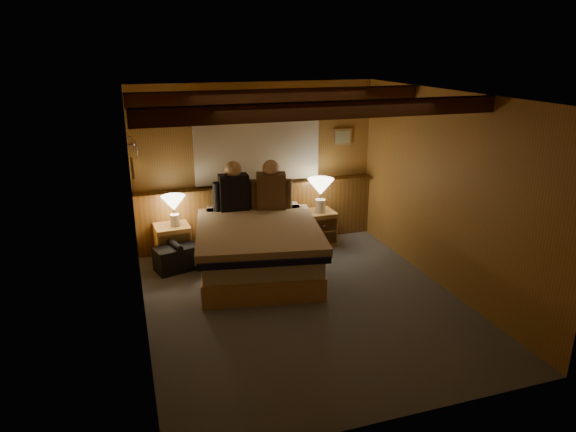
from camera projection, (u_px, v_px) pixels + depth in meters
name	position (u px, v px, depth m)	size (l,w,h in m)	color
floor	(304.00, 302.00, 6.06)	(4.20, 4.20, 0.00)	#565A66
ceiling	(306.00, 95.00, 5.30)	(4.20, 4.20, 0.00)	gold
wall_back	(257.00, 165.00, 7.57)	(3.60, 3.60, 0.00)	#AF7D3E
wall_left	(137.00, 222.00, 5.15)	(4.20, 4.20, 0.00)	#AF7D3E
wall_right	(445.00, 192.00, 6.20)	(4.20, 4.20, 0.00)	#AF7D3E
wall_front	(401.00, 286.00, 3.78)	(3.60, 3.60, 0.00)	#AF7D3E
wainscot	(259.00, 213.00, 7.74)	(3.60, 0.23, 0.94)	brown
curtain_window	(258.00, 145.00, 7.40)	(2.18, 0.09, 1.11)	#462511
ceiling_beams	(301.00, 102.00, 5.46)	(3.60, 1.65, 0.16)	#462511
coat_rail	(134.00, 147.00, 6.45)	(0.05, 0.55, 0.24)	silver
framed_print	(342.00, 137.00, 7.83)	(0.30, 0.04, 0.25)	#A98554
bed	(258.00, 248.00, 6.75)	(1.84, 2.22, 0.68)	tan
nightstand_left	(173.00, 243.00, 7.18)	(0.49, 0.45, 0.51)	tan
nightstand_right	(318.00, 228.00, 7.76)	(0.48, 0.43, 0.52)	tan
lamp_left	(174.00, 205.00, 7.00)	(0.33, 0.33, 0.43)	white
lamp_right	(321.00, 189.00, 7.54)	(0.39, 0.39, 0.51)	white
person_left	(234.00, 190.00, 7.16)	(0.59, 0.25, 0.72)	black
person_right	(271.00, 188.00, 7.22)	(0.59, 0.33, 0.73)	#4F371F
duffel_bag	(176.00, 258.00, 6.88)	(0.62, 0.47, 0.40)	black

